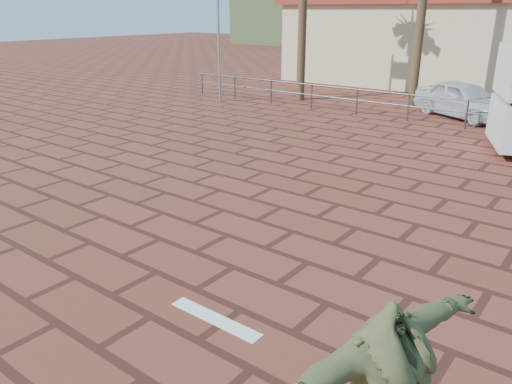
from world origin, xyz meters
TOP-DOWN VIEW (x-y plane):
  - ground at (0.00, 0.00)m, footprint 120.00×120.00m
  - paint_stripe at (0.70, -1.20)m, footprint 1.40×0.22m
  - guardrail at (0.00, 12.00)m, footprint 24.06×0.06m
  - building_west at (-6.00, 22.00)m, footprint 12.60×7.60m
  - hill_back at (-22.00, 56.00)m, footprint 35.00×14.00m
  - car_silver at (-0.67, 13.86)m, footprint 4.17×3.20m

SIDE VIEW (x-z plane):
  - ground at x=0.00m, z-range 0.00..0.00m
  - paint_stripe at x=0.70m, z-range 0.00..0.01m
  - car_silver at x=-0.67m, z-range 0.00..1.32m
  - guardrail at x=0.00m, z-range 0.18..1.18m
  - building_west at x=-6.00m, z-range 0.03..4.53m
  - hill_back at x=-22.00m, z-range 0.00..8.00m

